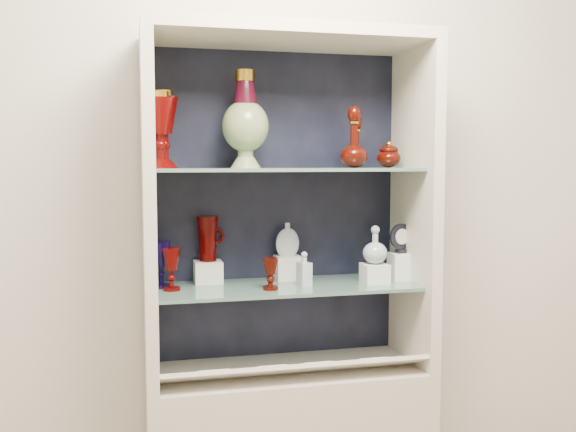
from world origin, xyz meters
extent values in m
cube|color=beige|center=(0.00, 1.75, 1.40)|extent=(3.50, 0.02, 2.80)
cube|color=black|center=(0.00, 1.72, 1.32)|extent=(0.98, 0.02, 1.15)
cube|color=beige|center=(-0.48, 1.53, 1.32)|extent=(0.04, 0.40, 1.15)
cube|color=beige|center=(0.48, 1.53, 1.32)|extent=(0.04, 0.40, 1.15)
cube|color=beige|center=(0.00, 1.53, 1.92)|extent=(1.00, 0.40, 0.04)
cube|color=slate|center=(0.00, 1.55, 1.04)|extent=(0.92, 0.34, 0.01)
cube|color=slate|center=(0.00, 1.55, 1.46)|extent=(0.92, 0.34, 0.01)
cube|color=beige|center=(0.00, 1.42, 0.78)|extent=(0.92, 0.17, 0.09)
cube|color=white|center=(0.27, 1.42, 0.80)|extent=(0.10, 0.06, 0.03)
cube|color=white|center=(0.07, 1.42, 0.80)|extent=(0.10, 0.06, 0.03)
cube|color=white|center=(-0.28, 1.42, 0.80)|extent=(0.10, 0.06, 0.03)
cube|color=white|center=(-0.09, 1.42, 0.80)|extent=(0.10, 0.06, 0.03)
cube|color=silver|center=(-0.27, 1.66, 1.09)|extent=(0.10, 0.10, 0.08)
cube|color=silver|center=(0.03, 1.65, 1.09)|extent=(0.09, 0.09, 0.09)
cube|color=silver|center=(0.32, 1.51, 1.08)|extent=(0.09, 0.09, 0.07)
cube|color=silver|center=(0.44, 1.55, 1.10)|extent=(0.08, 0.08, 0.10)
camera|label=1|loc=(-0.52, -0.66, 1.49)|focal=40.00mm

